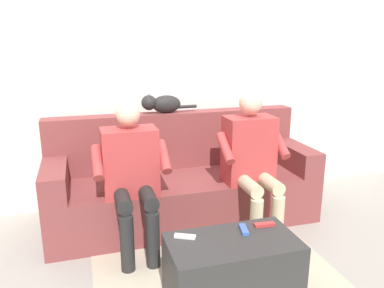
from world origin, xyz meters
The scene contains 11 objects.
ground_plane centered at (0.00, 0.60, 0.00)m, with size 8.00×8.00×0.00m, color gray.
back_wall centered at (0.00, -0.66, 1.29)m, with size 5.40×0.06×2.59m, color silver.
couch centered at (0.00, -0.15, 0.32)m, with size 2.30×0.78×0.93m.
coffee_table centered at (0.00, 1.04, 0.21)m, with size 0.79×0.43×0.41m.
person_left_seated centered at (-0.49, 0.23, 0.65)m, with size 0.55×0.55×1.17m.
person_right_seated centered at (0.49, 0.24, 0.63)m, with size 0.56×0.55×1.14m.
cat_on_backrest centered at (0.12, -0.39, 1.01)m, with size 0.51×0.14×0.17m.
remote_blue centered at (-0.11, 0.96, 0.42)m, with size 0.13×0.04×0.02m, color #3860B7.
remote_red centered at (-0.26, 0.93, 0.42)m, with size 0.14×0.04×0.02m, color #B73333.
remote_white centered at (0.27, 0.93, 0.42)m, with size 0.13×0.04×0.02m, color white.
floor_rug centered at (0.00, 0.88, 0.00)m, with size 1.65×1.79×0.01m, color #B7AD93.
Camera 1 is at (0.82, 2.93, 1.58)m, focal length 35.66 mm.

